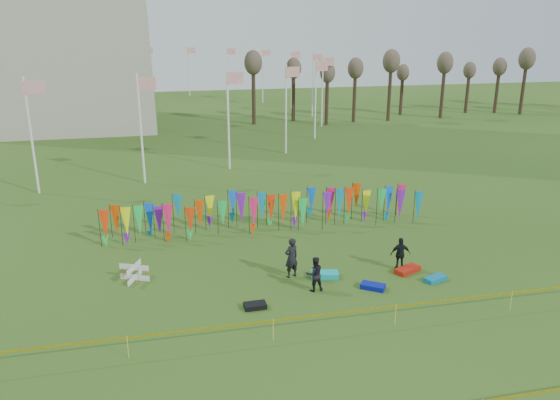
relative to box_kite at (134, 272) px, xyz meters
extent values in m
plane|color=#2B4A15|center=(7.07, -4.31, -0.41)|extent=(160.00, 160.00, 0.00)
cylinder|color=white|center=(21.07, 43.69, 3.59)|extent=(0.16, 0.16, 8.00)
plane|color=#AC1218|center=(21.67, 43.69, 6.89)|extent=(1.40, 0.00, 1.40)
cylinder|color=white|center=(20.11, 50.93, 3.59)|extent=(0.16, 0.16, 8.00)
plane|color=#AC1218|center=(20.71, 50.93, 6.89)|extent=(1.40, 0.00, 1.40)
cylinder|color=white|center=(17.32, 57.69, 3.59)|extent=(0.16, 0.16, 8.00)
plane|color=#AC1218|center=(17.92, 57.69, 6.89)|extent=(1.40, 0.00, 1.40)
cylinder|color=white|center=(12.87, 63.49, 3.59)|extent=(0.16, 0.16, 8.00)
plane|color=#AC1218|center=(13.47, 63.49, 6.89)|extent=(1.40, 0.00, 1.40)
cylinder|color=white|center=(7.07, 67.93, 3.59)|extent=(0.16, 0.16, 8.00)
plane|color=#AC1218|center=(7.67, 67.93, 6.89)|extent=(1.40, 0.00, 1.40)
cylinder|color=white|center=(0.31, 70.73, 3.59)|extent=(0.16, 0.16, 8.00)
plane|color=#AC1218|center=(0.91, 70.73, 6.89)|extent=(1.40, 0.00, 1.40)
cylinder|color=white|center=(-6.93, 71.69, 3.59)|extent=(0.16, 0.16, 8.00)
plane|color=#AC1218|center=(-6.33, 71.69, 6.89)|extent=(1.40, 0.00, 1.40)
cylinder|color=white|center=(-14.18, 70.73, 3.59)|extent=(0.16, 0.16, 8.00)
plane|color=#AC1218|center=(-13.58, 70.73, 6.89)|extent=(1.40, 0.00, 1.40)
cylinder|color=white|center=(-20.93, 67.93, 3.59)|extent=(0.16, 0.16, 8.00)
plane|color=#AC1218|center=(-20.33, 67.93, 6.89)|extent=(1.40, 0.00, 1.40)
cylinder|color=white|center=(-6.93, 15.69, 3.59)|extent=(0.16, 0.16, 8.00)
plane|color=#AC1218|center=(-6.33, 15.69, 6.89)|extent=(1.40, 0.00, 1.40)
cylinder|color=white|center=(0.31, 16.64, 3.59)|extent=(0.16, 0.16, 8.00)
plane|color=#AC1218|center=(0.91, 16.64, 6.89)|extent=(1.40, 0.00, 1.40)
cylinder|color=white|center=(7.07, 19.44, 3.59)|extent=(0.16, 0.16, 8.00)
plane|color=#AC1218|center=(7.67, 19.44, 6.89)|extent=(1.40, 0.00, 1.40)
cylinder|color=white|center=(12.87, 23.89, 3.59)|extent=(0.16, 0.16, 8.00)
plane|color=#AC1218|center=(13.47, 23.89, 6.89)|extent=(1.40, 0.00, 1.40)
cylinder|color=white|center=(17.32, 29.69, 3.59)|extent=(0.16, 0.16, 8.00)
plane|color=#AC1218|center=(17.92, 29.69, 6.89)|extent=(1.40, 0.00, 1.40)
cylinder|color=white|center=(20.11, 36.44, 3.59)|extent=(0.16, 0.16, 8.00)
plane|color=#AC1218|center=(20.71, 36.44, 6.89)|extent=(1.40, 0.00, 1.40)
cylinder|color=black|center=(-1.93, 5.05, 0.64)|extent=(0.03, 0.03, 2.10)
cone|color=red|center=(-1.65, 5.05, 0.80)|extent=(0.64, 0.64, 1.60)
cylinder|color=black|center=(-1.35, 5.05, 0.64)|extent=(0.03, 0.03, 2.10)
cone|color=#DC4306|center=(-1.07, 5.05, 0.80)|extent=(0.64, 0.64, 1.60)
cylinder|color=black|center=(-0.77, 5.05, 0.64)|extent=(0.03, 0.03, 2.10)
cone|color=#FAFF0D|center=(-0.49, 5.05, 0.80)|extent=(0.64, 0.64, 1.60)
cylinder|color=black|center=(-0.19, 5.05, 0.64)|extent=(0.03, 0.03, 2.10)
cone|color=#16C74B|center=(0.09, 5.05, 0.80)|extent=(0.64, 0.64, 1.60)
cylinder|color=black|center=(0.39, 5.05, 0.64)|extent=(0.03, 0.03, 2.10)
cone|color=blue|center=(0.67, 5.05, 0.80)|extent=(0.64, 0.64, 1.60)
cylinder|color=black|center=(0.97, 5.05, 0.64)|extent=(0.03, 0.03, 2.10)
cone|color=purple|center=(1.25, 5.05, 0.80)|extent=(0.64, 0.64, 1.60)
cylinder|color=black|center=(1.55, 5.05, 0.64)|extent=(0.03, 0.03, 2.10)
cone|color=#EC1A5E|center=(1.83, 5.05, 0.80)|extent=(0.64, 0.64, 1.60)
cylinder|color=black|center=(2.13, 5.05, 0.64)|extent=(0.03, 0.03, 2.10)
cone|color=#0B7BA5|center=(2.41, 5.05, 0.80)|extent=(0.64, 0.64, 1.60)
cylinder|color=black|center=(2.71, 5.05, 0.64)|extent=(0.03, 0.03, 2.10)
cone|color=red|center=(2.99, 5.05, 0.80)|extent=(0.64, 0.64, 1.60)
cylinder|color=black|center=(3.29, 5.05, 0.64)|extent=(0.03, 0.03, 2.10)
cone|color=#DC4306|center=(3.57, 5.05, 0.80)|extent=(0.64, 0.64, 1.60)
cylinder|color=black|center=(3.87, 5.05, 0.64)|extent=(0.03, 0.03, 2.10)
cone|color=#FAFF0D|center=(4.15, 5.05, 0.80)|extent=(0.64, 0.64, 1.60)
cylinder|color=black|center=(4.46, 5.05, 0.64)|extent=(0.03, 0.03, 2.10)
cone|color=#16C74B|center=(4.74, 5.05, 0.80)|extent=(0.64, 0.64, 1.60)
cylinder|color=black|center=(5.04, 5.05, 0.64)|extent=(0.03, 0.03, 2.10)
cone|color=blue|center=(5.32, 5.05, 0.80)|extent=(0.64, 0.64, 1.60)
cylinder|color=black|center=(5.62, 5.05, 0.64)|extent=(0.03, 0.03, 2.10)
cone|color=purple|center=(5.90, 5.05, 0.80)|extent=(0.64, 0.64, 1.60)
cylinder|color=black|center=(6.20, 5.05, 0.64)|extent=(0.03, 0.03, 2.10)
cone|color=#EC1A5E|center=(6.48, 5.05, 0.80)|extent=(0.64, 0.64, 1.60)
cylinder|color=black|center=(6.78, 5.05, 0.64)|extent=(0.03, 0.03, 2.10)
cone|color=#0B7BA5|center=(7.06, 5.05, 0.80)|extent=(0.64, 0.64, 1.60)
cylinder|color=black|center=(7.36, 5.05, 0.64)|extent=(0.03, 0.03, 2.10)
cone|color=red|center=(7.64, 5.05, 0.80)|extent=(0.64, 0.64, 1.60)
cylinder|color=black|center=(7.94, 5.05, 0.64)|extent=(0.03, 0.03, 2.10)
cone|color=#DC4306|center=(8.22, 5.05, 0.80)|extent=(0.64, 0.64, 1.60)
cylinder|color=black|center=(8.52, 5.05, 0.64)|extent=(0.03, 0.03, 2.10)
cone|color=#FAFF0D|center=(8.80, 5.05, 0.80)|extent=(0.64, 0.64, 1.60)
cylinder|color=black|center=(9.10, 5.05, 0.64)|extent=(0.03, 0.03, 2.10)
cone|color=#16C74B|center=(9.38, 5.05, 0.80)|extent=(0.64, 0.64, 1.60)
cylinder|color=black|center=(9.68, 5.05, 0.64)|extent=(0.03, 0.03, 2.10)
cone|color=blue|center=(9.96, 5.05, 0.80)|extent=(0.64, 0.64, 1.60)
cylinder|color=black|center=(10.26, 5.05, 0.64)|extent=(0.03, 0.03, 2.10)
cone|color=purple|center=(10.54, 5.05, 0.80)|extent=(0.64, 0.64, 1.60)
cylinder|color=black|center=(10.84, 5.05, 0.64)|extent=(0.03, 0.03, 2.10)
cone|color=#EC1A5E|center=(11.12, 5.05, 0.80)|extent=(0.64, 0.64, 1.60)
cylinder|color=black|center=(11.42, 5.05, 0.64)|extent=(0.03, 0.03, 2.10)
cone|color=#0B7BA5|center=(11.70, 5.05, 0.80)|extent=(0.64, 0.64, 1.60)
cylinder|color=black|center=(12.00, 5.05, 0.64)|extent=(0.03, 0.03, 2.10)
cone|color=red|center=(12.28, 5.05, 0.80)|extent=(0.64, 0.64, 1.60)
cylinder|color=black|center=(12.58, 5.05, 0.64)|extent=(0.03, 0.03, 2.10)
cone|color=#DC4306|center=(12.86, 5.05, 0.80)|extent=(0.64, 0.64, 1.60)
cylinder|color=black|center=(13.16, 5.05, 0.64)|extent=(0.03, 0.03, 2.10)
cone|color=#FAFF0D|center=(13.44, 5.05, 0.80)|extent=(0.64, 0.64, 1.60)
cylinder|color=black|center=(13.75, 5.05, 0.64)|extent=(0.03, 0.03, 2.10)
cone|color=#16C74B|center=(14.03, 5.05, 0.80)|extent=(0.64, 0.64, 1.60)
cylinder|color=black|center=(14.33, 5.05, 0.64)|extent=(0.03, 0.03, 2.10)
cone|color=blue|center=(14.61, 5.05, 0.80)|extent=(0.64, 0.64, 1.60)
cylinder|color=black|center=(14.91, 5.05, 0.64)|extent=(0.03, 0.03, 2.10)
cone|color=purple|center=(15.19, 5.05, 0.80)|extent=(0.64, 0.64, 1.60)
cylinder|color=black|center=(15.49, 5.05, 0.64)|extent=(0.03, 0.03, 2.10)
cone|color=#EC1A5E|center=(15.77, 5.05, 0.80)|extent=(0.64, 0.64, 1.60)
cylinder|color=black|center=(16.07, 5.05, 0.64)|extent=(0.03, 0.03, 2.10)
cone|color=#0B7BA5|center=(16.35, 5.05, 0.80)|extent=(0.64, 0.64, 1.60)
cube|color=yellow|center=(7.07, -6.32, 0.41)|extent=(26.00, 0.01, 0.08)
cylinder|color=yellow|center=(0.07, -6.32, 0.04)|extent=(0.02, 0.02, 0.90)
cylinder|color=yellow|center=(5.07, -6.32, 0.04)|extent=(0.02, 0.02, 0.90)
cylinder|color=yellow|center=(10.07, -6.32, 0.04)|extent=(0.02, 0.02, 0.90)
cylinder|color=yellow|center=(15.07, -6.32, 0.04)|extent=(0.02, 0.02, 0.90)
cylinder|color=#3B2A1D|center=(13.07, 39.69, 2.79)|extent=(0.44, 0.44, 6.40)
ellipsoid|color=brown|center=(13.07, 39.69, 6.15)|extent=(1.92, 1.92, 2.56)
cylinder|color=#3B2A1D|center=(17.07, 39.69, 2.79)|extent=(0.44, 0.44, 6.40)
ellipsoid|color=brown|center=(17.07, 39.69, 6.15)|extent=(1.92, 1.92, 2.56)
cylinder|color=#3B2A1D|center=(21.07, 39.69, 2.79)|extent=(0.44, 0.44, 6.40)
ellipsoid|color=brown|center=(21.07, 39.69, 6.15)|extent=(1.92, 1.92, 2.56)
cylinder|color=#3B2A1D|center=(25.07, 39.69, 2.79)|extent=(0.44, 0.44, 6.40)
ellipsoid|color=brown|center=(25.07, 39.69, 6.15)|extent=(1.92, 1.92, 2.56)
cylinder|color=#3B2A1D|center=(29.07, 39.69, 2.79)|extent=(0.44, 0.44, 6.40)
ellipsoid|color=brown|center=(29.07, 39.69, 6.15)|extent=(1.92, 1.92, 2.56)
cylinder|color=#3B2A1D|center=(33.07, 39.69, 2.79)|extent=(0.44, 0.44, 6.40)
ellipsoid|color=brown|center=(33.07, 39.69, 6.15)|extent=(1.92, 1.92, 2.56)
cylinder|color=#3B2A1D|center=(37.07, 39.69, 2.79)|extent=(0.44, 0.44, 6.40)
ellipsoid|color=brown|center=(37.07, 39.69, 6.15)|extent=(1.92, 1.92, 2.56)
cylinder|color=#3B2A1D|center=(41.07, 39.69, 2.79)|extent=(0.44, 0.44, 6.40)
ellipsoid|color=brown|center=(41.07, 39.69, 6.15)|extent=(1.92, 1.92, 2.56)
cylinder|color=#3B2A1D|center=(45.07, 39.69, 2.79)|extent=(0.44, 0.44, 6.40)
ellipsoid|color=brown|center=(45.07, 39.69, 6.15)|extent=(1.92, 1.92, 2.56)
cylinder|color=#3B2A1D|center=(49.07, 39.69, 2.79)|extent=(0.44, 0.44, 6.40)
ellipsoid|color=brown|center=(49.07, 39.69, 6.15)|extent=(1.92, 1.92, 2.56)
cylinder|color=#3B2A1D|center=(53.07, 39.69, 2.79)|extent=(0.44, 0.44, 6.40)
ellipsoid|color=brown|center=(53.07, 39.69, 6.15)|extent=(1.92, 1.92, 2.56)
cylinder|color=red|center=(-0.36, -0.36, 0.00)|extent=(0.02, 0.02, 0.82)
cylinder|color=red|center=(0.36, -0.36, 0.00)|extent=(0.02, 0.02, 0.82)
cylinder|color=red|center=(-0.36, 0.36, 0.00)|extent=(0.02, 0.02, 0.82)
cylinder|color=red|center=(0.36, 0.36, 0.00)|extent=(0.02, 0.02, 0.82)
imported|color=black|center=(7.15, -1.22, 0.56)|extent=(0.84, 0.73, 1.94)
imported|color=black|center=(7.82, -2.79, 0.39)|extent=(0.79, 0.51, 1.60)
imported|color=black|center=(12.44, -1.62, 0.41)|extent=(1.04, 0.70, 1.64)
cube|color=#0DB9C3|center=(8.67, -1.62, -0.29)|extent=(1.36, 0.87, 0.25)
cube|color=#09169F|center=(10.43, -3.21, -0.30)|extent=(1.18, 1.07, 0.22)
cube|color=#B71C0C|center=(12.69, -1.96, -0.29)|extent=(1.43, 1.10, 0.24)
cube|color=black|center=(4.96, -3.77, -0.30)|extent=(0.94, 0.56, 0.21)
cube|color=#0B6E9D|center=(13.54, -3.11, -0.31)|extent=(1.19, 0.86, 0.21)
camera|label=1|loc=(1.48, -23.79, 10.89)|focal=35.00mm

